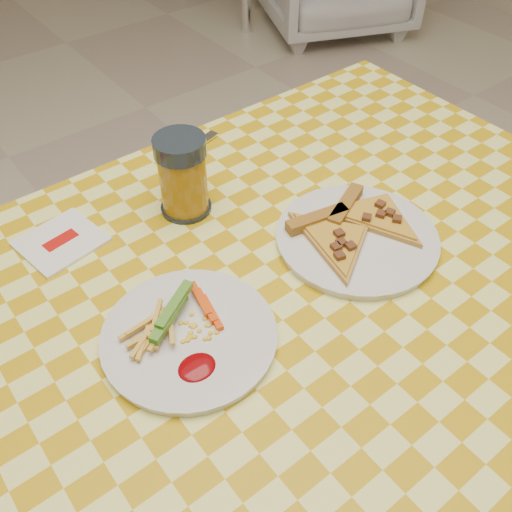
# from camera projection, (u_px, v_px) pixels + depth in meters

# --- Properties ---
(ground) EXTENTS (8.00, 8.00, 0.00)m
(ground) POSITION_uv_depth(u_px,v_px,m) (271.00, 483.00, 1.43)
(ground) COLOR beige
(ground) RESTS_ON ground
(table) EXTENTS (1.28, 0.88, 0.76)m
(table) POSITION_uv_depth(u_px,v_px,m) (278.00, 307.00, 0.95)
(table) COLOR silver
(table) RESTS_ON ground
(plate_left) EXTENTS (0.26, 0.26, 0.01)m
(plate_left) POSITION_uv_depth(u_px,v_px,m) (189.00, 337.00, 0.80)
(plate_left) COLOR silver
(plate_left) RESTS_ON table
(plate_right) EXTENTS (0.35, 0.35, 0.01)m
(plate_right) POSITION_uv_depth(u_px,v_px,m) (357.00, 239.00, 0.95)
(plate_right) COLOR silver
(plate_right) RESTS_ON table
(fries_veggies) EXTENTS (0.16, 0.15, 0.04)m
(fries_veggies) POSITION_uv_depth(u_px,v_px,m) (178.00, 327.00, 0.80)
(fries_veggies) COLOR #F5C34E
(fries_veggies) RESTS_ON plate_left
(pizza_slices) EXTENTS (0.29, 0.25, 0.02)m
(pizza_slices) POSITION_uv_depth(u_px,v_px,m) (352.00, 227.00, 0.95)
(pizza_slices) COLOR gold
(pizza_slices) RESTS_ON plate_right
(drink_glass) EXTENTS (0.09, 0.09, 0.15)m
(drink_glass) POSITION_uv_depth(u_px,v_px,m) (183.00, 176.00, 0.96)
(drink_glass) COLOR black
(drink_glass) RESTS_ON table
(napkin) EXTENTS (0.14, 0.13, 0.01)m
(napkin) POSITION_uv_depth(u_px,v_px,m) (61.00, 241.00, 0.95)
(napkin) COLOR white
(napkin) RESTS_ON table
(fork) EXTENTS (0.15, 0.05, 0.01)m
(fork) POSITION_uv_depth(u_px,v_px,m) (192.00, 148.00, 1.14)
(fork) COLOR navy
(fork) RESTS_ON table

